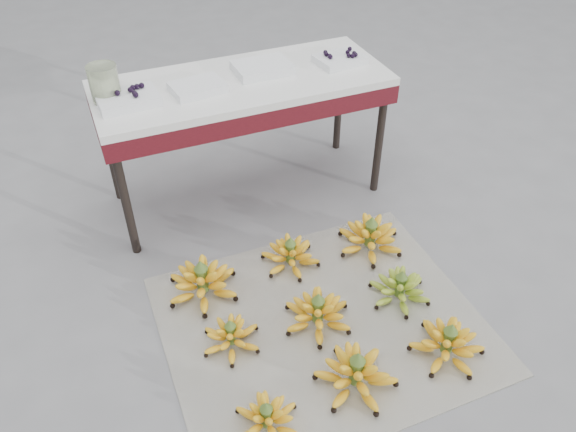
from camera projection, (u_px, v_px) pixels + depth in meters
name	position (u px, v px, depth m)	size (l,w,h in m)	color
ground	(346.00, 322.00, 2.29)	(60.00, 60.00, 0.00)	slate
newspaper_mat	(322.00, 324.00, 2.28)	(1.25, 1.05, 0.01)	white
bunch_front_left	(267.00, 419.00, 1.90)	(0.26, 0.26, 0.14)	yellow
bunch_front_center	(356.00, 374.00, 2.02)	(0.31, 0.31, 0.18)	yellow
bunch_front_right	(447.00, 344.00, 2.13)	(0.36, 0.36, 0.17)	yellow
bunch_mid_left	(231.00, 336.00, 2.17)	(0.28, 0.28, 0.14)	yellow
bunch_mid_center	(318.00, 313.00, 2.25)	(0.32, 0.32, 0.17)	yellow
bunch_mid_right	(400.00, 289.00, 2.35)	(0.31, 0.31, 0.16)	olive
bunch_back_left	(203.00, 282.00, 2.37)	(0.31, 0.31, 0.19)	yellow
bunch_back_center	(290.00, 255.00, 2.51)	(0.27, 0.27, 0.16)	yellow
bunch_back_right	(370.00, 237.00, 2.59)	(0.33, 0.33, 0.19)	yellow
vendor_table	(243.00, 94.00, 2.61)	(1.35, 0.54, 0.65)	black
tray_far_left	(128.00, 99.00, 2.37)	(0.26, 0.20, 0.06)	silver
tray_left	(198.00, 87.00, 2.46)	(0.25, 0.19, 0.04)	silver
tray_right	(262.00, 68.00, 2.61)	(0.26, 0.19, 0.04)	silver
tray_far_right	(340.00, 59.00, 2.68)	(0.25, 0.19, 0.06)	silver
glass_jar	(104.00, 83.00, 2.35)	(0.13, 0.13, 0.16)	beige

